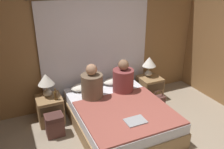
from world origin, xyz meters
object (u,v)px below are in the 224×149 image
Objects in this scene: nightstand_left at (50,109)px; beer_bottle_on_left_stand at (56,95)px; bed at (119,116)px; lamp_right at (149,63)px; handbag_on_floor at (158,101)px; backpack_on_floor at (55,124)px; nightstand_right at (149,87)px; lamp_left at (46,81)px; person_left_in_bed at (92,85)px; person_right_in_bed at (123,79)px; pillow_left at (86,86)px; laptop_on_bed at (135,121)px; pillow_right at (117,80)px.

beer_bottle_on_left_stand is at bearing -47.28° from nightstand_left.
bed is 4.08× the size of nightstand_left.
lamp_right is 0.80m from handbag_on_floor.
lamp_right is 1.18× the size of handbag_on_floor.
handbag_on_floor is (2.11, 0.07, -0.10)m from backpack_on_floor.
beer_bottle_on_left_stand reaches higher than bed.
lamp_left is at bearing 178.00° from nightstand_right.
person_left_in_bed reaches higher than lamp_left.
pillow_left is at bearing 148.45° from person_right_in_bed.
nightstand_left is 0.73× the size of person_left_in_bed.
lamp_right reaches higher than bed.
person_left_in_bed is at bearing -180.00° from person_right_in_bed.
person_right_in_bed is 1.74× the size of handbag_on_floor.
beer_bottle_on_left_stand is 0.50m from backpack_on_floor.
laptop_on_bed is 1.37m from backpack_on_floor.
handbag_on_floor is (1.02, 0.29, -0.10)m from bed.
handbag_on_floor is (0.74, -0.12, -0.58)m from person_right_in_bed.
pillow_left is 1.49m from handbag_on_floor.
pillow_left is at bearing 178.66° from lamp_right.
pillow_left is 0.99m from backpack_on_floor.
person_left_in_bed is at bearing -169.11° from nightstand_right.
person_left_in_bed reaches higher than handbag_on_floor.
nightstand_right is at bearing 12.13° from backpack_on_floor.
person_right_in_bed is (0.61, -0.38, 0.20)m from pillow_left.
person_left_in_bed is 1.02× the size of person_right_in_bed.
lamp_right is 1.45m from person_left_in_bed.
nightstand_left is 1.30× the size of handbag_on_floor.
pillow_left reaches higher than nightstand_left.
bed is 3.32× the size of pillow_right.
nightstand_right is 0.95m from person_right_in_bed.
pillow_left is 1.88× the size of laptop_on_bed.
backpack_on_floor is (-2.15, -0.46, -0.02)m from nightstand_right.
handbag_on_floor is at bearing -9.57° from person_right_in_bed.
laptop_on_bed is 0.79× the size of backpack_on_floor.
nightstand_left is (-1.07, 0.68, 0.02)m from bed.
lamp_right is at bearing -2.55° from pillow_right.
lamp_right reaches higher than handbag_on_floor.
pillow_right is (0.66, 0.00, 0.00)m from pillow_left.
backpack_on_floor is at bearing -92.01° from nightstand_left.
person_left_in_bed is 1.64× the size of backpack_on_floor.
person_left_in_bed reaches higher than beer_bottle_on_left_stand.
lamp_left is 0.77m from backpack_on_floor.
beer_bottle_on_left_stand is (0.11, -0.12, 0.32)m from nightstand_left.
person_left_in_bed is 2.09× the size of laptop_on_bed.
bed is at bearing -11.35° from backpack_on_floor.
beer_bottle_on_left_stand is at bearing -176.65° from nightstand_right.
person_right_in_bed is (-0.05, -0.38, 0.20)m from pillow_right.
lamp_right is 2.29m from backpack_on_floor.
person_right_in_bed is 1.06m from laptop_on_bed.
lamp_right is at bearing 23.67° from person_right_in_bed.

